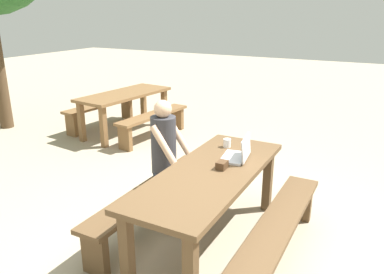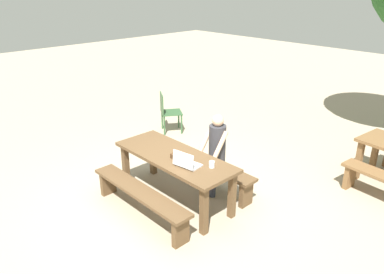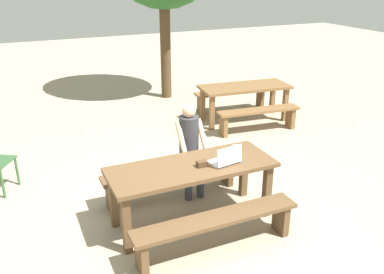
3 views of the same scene
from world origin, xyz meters
TOP-DOWN VIEW (x-y plane):
  - ground_plane at (0.00, 0.00)m, footprint 30.00×30.00m
  - picnic_table_front at (0.00, 0.00)m, footprint 2.00×0.76m
  - bench_near at (0.00, -0.66)m, footprint 1.91×0.30m
  - bench_far at (0.00, 0.66)m, footprint 1.91×0.30m
  - laptop at (0.39, -0.12)m, footprint 0.38×0.29m
  - small_pouch at (0.10, -0.07)m, footprint 0.12×0.08m
  - coffee_mug at (0.65, 0.12)m, footprint 0.08×0.08m
  - person_seated at (0.25, 0.62)m, footprint 0.37×0.39m
  - picnic_table_mid at (2.45, 2.87)m, footprint 1.86×0.92m
  - bench_mid_south at (2.38, 2.23)m, footprint 1.63×0.47m
  - bench_mid_north at (2.52, 3.52)m, footprint 1.63×0.47m

SIDE VIEW (x-z plane):
  - ground_plane at x=0.00m, z-range 0.00..0.00m
  - bench_mid_south at x=2.38m, z-range 0.11..0.56m
  - bench_mid_north at x=2.52m, z-range 0.11..0.56m
  - bench_near at x=0.00m, z-range 0.12..0.55m
  - bench_far at x=0.00m, z-range 0.12..0.55m
  - picnic_table_mid at x=2.45m, z-range 0.25..0.99m
  - picnic_table_front at x=0.00m, z-range 0.27..1.03m
  - person_seated at x=0.25m, z-range 0.09..1.38m
  - small_pouch at x=0.10m, z-range 0.76..0.83m
  - coffee_mug at x=0.65m, z-range 0.76..0.85m
  - laptop at x=0.39m, z-range 0.70..0.94m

